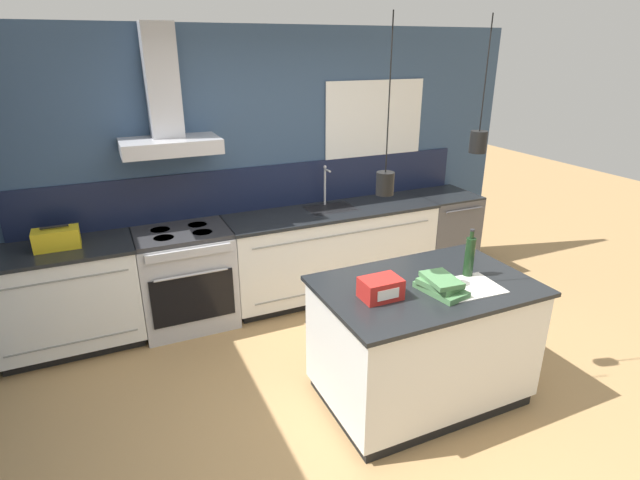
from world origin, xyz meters
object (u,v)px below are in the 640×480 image
(dishwasher, at_px, (441,233))
(bottle_on_island, at_px, (469,256))
(book_stack, at_px, (441,285))
(red_supply_box, at_px, (381,288))
(yellow_toolbox, at_px, (57,239))
(oven_range, at_px, (186,278))

(dishwasher, height_order, bottle_on_island, bottle_on_island)
(book_stack, bearing_deg, red_supply_box, 166.76)
(dishwasher, bearing_deg, book_stack, -128.32)
(dishwasher, height_order, yellow_toolbox, yellow_toolbox)
(dishwasher, bearing_deg, bottle_on_island, -123.45)
(oven_range, height_order, yellow_toolbox, yellow_toolbox)
(bottle_on_island, distance_m, book_stack, 0.37)
(book_stack, height_order, yellow_toolbox, yellow_toolbox)
(oven_range, distance_m, yellow_toolbox, 1.10)
(oven_range, relative_size, red_supply_box, 3.56)
(oven_range, height_order, dishwasher, same)
(bottle_on_island, distance_m, red_supply_box, 0.73)
(oven_range, height_order, book_stack, book_stack)
(red_supply_box, bearing_deg, book_stack, -13.24)
(dishwasher, bearing_deg, oven_range, -179.91)
(dishwasher, bearing_deg, red_supply_box, -136.52)
(oven_range, relative_size, bottle_on_island, 2.62)
(dishwasher, xyz_separation_m, bottle_on_island, (-1.16, -1.76, 0.60))
(oven_range, distance_m, bottle_on_island, 2.50)
(oven_range, height_order, red_supply_box, red_supply_box)
(oven_range, xyz_separation_m, red_supply_box, (0.95, -1.79, 0.52))
(dishwasher, bearing_deg, yellow_toolbox, 180.00)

